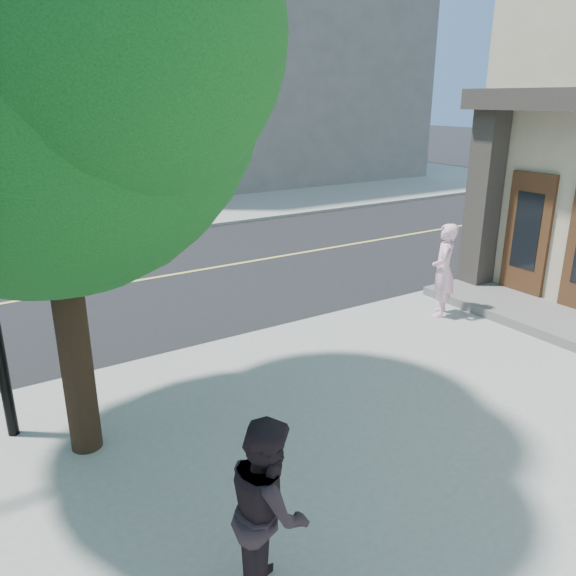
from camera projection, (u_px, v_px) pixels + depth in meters
ground at (5, 399)px, 8.33m from camera, size 140.00×140.00×0.00m
sidewalk_ne at (213, 174)px, 32.35m from camera, size 29.00×25.00×0.12m
filler_ne at (212, 42)px, 30.72m from camera, size 18.00×16.00×14.00m
man_on_phone at (443, 270)px, 10.97m from camera, size 0.80×0.77×1.85m
pedestrian at (269, 509)px, 4.70m from camera, size 0.93×1.03×1.72m
street_tree at (43, 16)px, 5.51m from camera, size 5.71×5.19×7.57m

